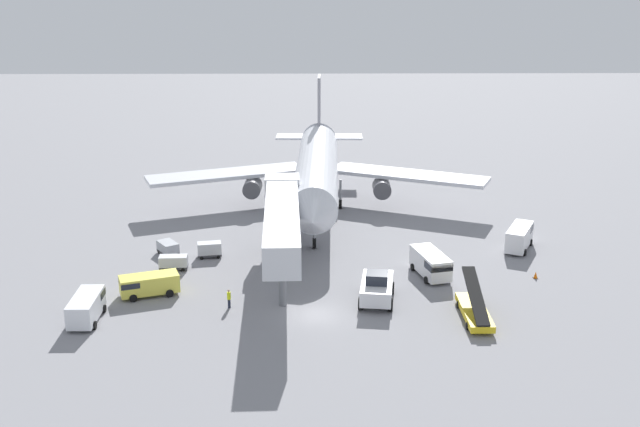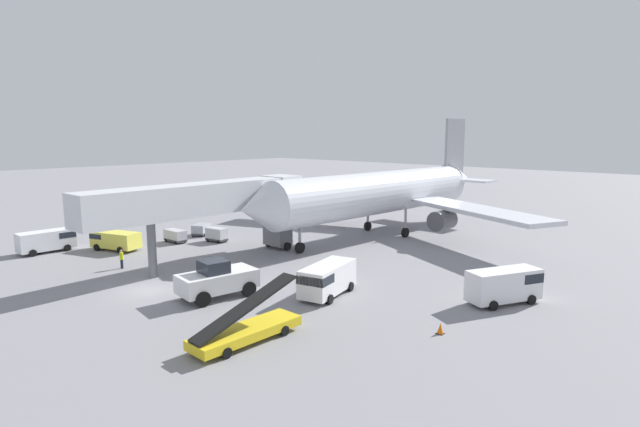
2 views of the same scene
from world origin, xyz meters
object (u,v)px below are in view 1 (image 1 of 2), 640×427
belt_loader_truck (475,310)px  airplane_at_gate (317,169)px  baggage_cart_far_right (173,262)px  ground_crew_worker_foreground (229,298)px  pushback_tug (377,288)px  service_van_mid_left (87,306)px  jet_bridge (282,219)px  service_van_rear_left (148,284)px  baggage_cart_outer_right (209,249)px  safety_cone_alpha (536,275)px  service_van_rear_right (520,236)px  service_van_near_center (431,263)px  baggage_cart_near_left (168,248)px

belt_loader_truck → airplane_at_gate: bearing=112.8°
baggage_cart_far_right → ground_crew_worker_foreground: (6.15, -8.86, 0.12)m
airplane_at_gate → pushback_tug: 27.40m
pushback_tug → service_van_mid_left: pushback_tug is taller
belt_loader_truck → jet_bridge: bearing=150.2°
pushback_tug → service_van_rear_left: bearing=175.5°
service_van_mid_left → ground_crew_worker_foreground: size_ratio=3.04×
baggage_cart_outer_right → ground_crew_worker_foreground: 12.52m
pushback_tug → service_van_mid_left: (-23.95, -3.39, -0.07)m
jet_bridge → ground_crew_worker_foreground: jet_bridge is taller
belt_loader_truck → safety_cone_alpha: 11.32m
service_van_rear_right → service_van_mid_left: (-39.54, -16.42, -0.13)m
belt_loader_truck → service_van_rear_left: belt_loader_truck is taller
service_van_rear_left → baggage_cart_outer_right: service_van_rear_left is taller
service_van_rear_right → service_van_near_center: (-10.10, -7.37, -0.05)m
ground_crew_worker_foreground → pushback_tug: bearing=5.4°
service_van_mid_left → service_van_rear_right: bearing=22.5°
jet_bridge → safety_cone_alpha: bearing=-1.4°
belt_loader_truck → ground_crew_worker_foreground: (-20.33, 2.30, 0.11)m
service_van_rear_right → baggage_cart_far_right: bearing=-171.1°
belt_loader_truck → baggage_cart_near_left: size_ratio=2.48×
service_van_rear_left → service_van_near_center: bearing=9.1°
baggage_cart_near_left → ground_crew_worker_foreground: ground_crew_worker_foreground is taller
service_van_mid_left → ground_crew_worker_foreground: 11.58m
jet_bridge → baggage_cart_far_right: size_ratio=8.20×
airplane_at_gate → pushback_tug: (4.93, -26.71, -3.67)m
airplane_at_gate → service_van_rear_left: airplane_at_gate is taller
service_van_rear_right → baggage_cart_near_left: 35.59m
service_van_rear_right → service_van_rear_left: 37.37m
baggage_cart_outer_right → baggage_cart_near_left: (-4.25, 0.84, -0.11)m
jet_bridge → belt_loader_truck: size_ratio=3.22×
airplane_at_gate → service_van_mid_left: bearing=-122.3°
jet_bridge → pushback_tug: size_ratio=3.80×
baggage_cart_outer_right → service_van_rear_left: bearing=-114.4°
pushback_tug → service_van_rear_left: size_ratio=1.08×
service_van_rear_right → baggage_cart_near_left: size_ratio=2.00×
jet_bridge → service_van_mid_left: jet_bridge is taller
service_van_rear_right → service_van_rear_left: (-35.57, -11.46, -0.27)m
baggage_cart_near_left → pushback_tug: bearing=-30.5°
baggage_cart_near_left → safety_cone_alpha: baggage_cart_near_left is taller
airplane_at_gate → baggage_cart_far_right: bearing=-126.0°
belt_loader_truck → service_van_near_center: bearing=103.9°
service_van_rear_right → ground_crew_worker_foreground: size_ratio=3.32×
baggage_cart_far_right → baggage_cart_outer_right: baggage_cart_outer_right is taller
service_van_rear_left → service_van_mid_left: size_ratio=1.07×
service_van_mid_left → baggage_cart_outer_right: (8.24, 14.33, -0.38)m
airplane_at_gate → service_van_mid_left: airplane_at_gate is taller
pushback_tug → ground_crew_worker_foreground: bearing=-174.6°
baggage_cart_far_right → ground_crew_worker_foreground: size_ratio=1.62×
jet_bridge → ground_crew_worker_foreground: bearing=-122.2°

